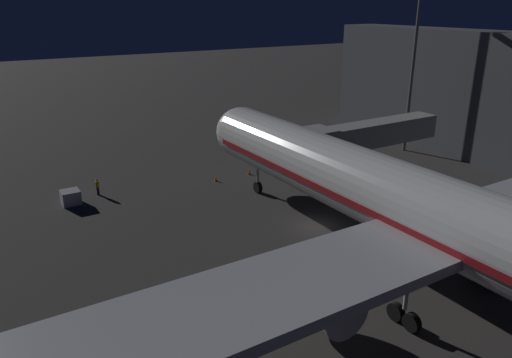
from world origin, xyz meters
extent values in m
plane|color=#383533|center=(0.00, 0.00, 0.00)|extent=(320.00, 320.00, 0.00)
cylinder|color=silver|center=(0.00, 10.48, 5.89)|extent=(5.45, 48.15, 5.45)
sphere|color=silver|center=(0.00, -13.59, 5.89)|extent=(5.34, 5.34, 5.34)
cube|color=maroon|center=(0.00, 10.48, 5.48)|extent=(5.51, 46.23, 0.50)
cube|color=black|center=(0.00, -11.96, 6.84)|extent=(3.00, 1.40, 0.90)
cube|color=#B7BABF|center=(0.00, 13.00, 4.94)|extent=(54.55, 6.70, 0.70)
cylinder|color=#B7BABF|center=(-9.38, 12.00, 2.86)|extent=(3.15, 4.88, 3.15)
cylinder|color=black|center=(-9.38, 9.56, 2.86)|extent=(2.67, 0.15, 2.67)
cylinder|color=#B7BABF|center=(9.38, 12.00, 2.86)|extent=(3.15, 4.88, 3.15)
cylinder|color=black|center=(9.38, 9.56, 2.86)|extent=(2.67, 0.15, 2.67)
cylinder|color=#B7BABF|center=(0.00, -10.09, 2.48)|extent=(0.28, 0.28, 2.56)
cylinder|color=black|center=(0.00, -10.09, 0.60)|extent=(0.45, 1.20, 1.20)
cylinder|color=#B7BABF|center=(-4.20, 14.00, 2.48)|extent=(0.28, 0.28, 2.56)
cylinder|color=black|center=(-4.20, 13.35, 0.60)|extent=(0.45, 1.20, 1.20)
cylinder|color=black|center=(-4.20, 14.65, 0.60)|extent=(0.45, 1.20, 1.20)
cylinder|color=#B7BABF|center=(4.20, 14.00, 2.48)|extent=(0.28, 0.28, 2.56)
cylinder|color=black|center=(4.20, 13.35, 0.60)|extent=(0.45, 1.20, 1.20)
cylinder|color=black|center=(4.20, 14.65, 0.60)|extent=(0.45, 1.20, 1.20)
cube|color=#9E9E99|center=(-12.16, -5.55, 5.89)|extent=(16.11, 2.60, 2.50)
cube|color=#9E9E99|center=(-4.10, -5.55, 5.89)|extent=(3.20, 3.40, 3.00)
cube|color=black|center=(-2.70, -5.55, 5.89)|extent=(0.70, 3.20, 2.70)
cylinder|color=#B7BABF|center=(-5.10, -5.55, 2.32)|extent=(0.56, 0.56, 4.64)
cylinder|color=black|center=(-5.70, -5.55, 0.30)|extent=(0.25, 0.60, 0.60)
cylinder|color=black|center=(-4.50, -5.55, 0.30)|extent=(0.25, 0.60, 0.60)
cylinder|color=#59595E|center=(-25.50, -12.99, 9.90)|extent=(0.40, 0.40, 19.79)
cube|color=#B7BABF|center=(17.68, -17.30, 0.71)|extent=(1.77, 1.75, 1.43)
cylinder|color=black|center=(14.70, -18.37, 0.43)|extent=(0.28, 0.28, 0.87)
cylinder|color=yellow|center=(14.70, -18.37, 1.19)|extent=(0.40, 0.40, 0.65)
sphere|color=tan|center=(14.70, -18.37, 1.64)|extent=(0.24, 0.24, 0.24)
sphere|color=yellow|center=(14.70, -18.37, 1.69)|extent=(0.23, 0.23, 0.23)
cone|color=orange|center=(-2.20, -15.59, 0.28)|extent=(0.36, 0.36, 0.55)
cone|color=orange|center=(2.20, -15.59, 0.28)|extent=(0.36, 0.36, 0.55)
camera|label=1|loc=(25.52, 30.93, 19.13)|focal=34.08mm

